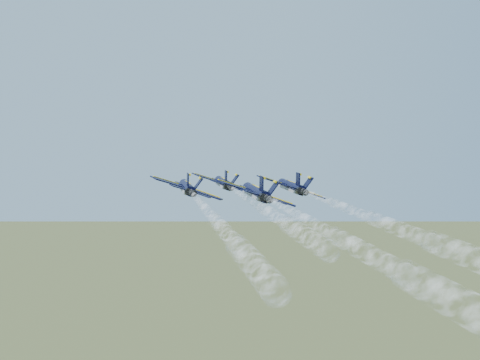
{
  "coord_description": "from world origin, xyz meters",
  "views": [
    {
      "loc": [
        -4.26,
        -94.33,
        112.12
      ],
      "look_at": [
        -1.39,
        1.07,
        107.99
      ],
      "focal_mm": 45.0,
      "sensor_mm": 36.0,
      "label": 1
    }
  ],
  "objects_px": {
    "jet_left": "(187,187)",
    "jet_slot": "(255,192)",
    "jet_right": "(291,187)",
    "jet_lead": "(223,183)"
  },
  "relations": [
    {
      "from": "jet_left",
      "to": "jet_slot",
      "type": "relative_size",
      "value": 1.0
    },
    {
      "from": "jet_right",
      "to": "jet_left",
      "type": "bearing_deg",
      "value": 177.56
    },
    {
      "from": "jet_left",
      "to": "jet_right",
      "type": "bearing_deg",
      "value": -2.44
    },
    {
      "from": "jet_left",
      "to": "jet_lead",
      "type": "bearing_deg",
      "value": 59.51
    },
    {
      "from": "jet_slot",
      "to": "jet_right",
      "type": "bearing_deg",
      "value": 56.19
    },
    {
      "from": "jet_lead",
      "to": "jet_slot",
      "type": "height_order",
      "value": "same"
    },
    {
      "from": "jet_lead",
      "to": "jet_left",
      "type": "height_order",
      "value": "same"
    },
    {
      "from": "jet_lead",
      "to": "jet_left",
      "type": "xyz_separation_m",
      "value": [
        -5.65,
        -14.2,
        0.0
      ]
    },
    {
      "from": "jet_right",
      "to": "jet_slot",
      "type": "relative_size",
      "value": 1.0
    },
    {
      "from": "jet_lead",
      "to": "jet_right",
      "type": "xyz_separation_m",
      "value": [
        10.72,
        -12.37,
        0.0
      ]
    }
  ]
}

